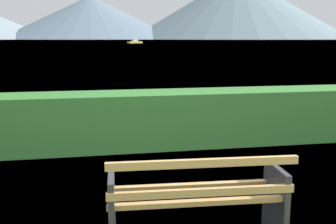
% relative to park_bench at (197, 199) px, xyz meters
% --- Properties ---
extents(water_surface, '(620.00, 620.00, 0.00)m').
position_rel_park_bench_xyz_m(water_surface, '(0.00, 309.34, -0.42)').
color(water_surface, '#6B8EA3').
rests_on(water_surface, ground_plane).
extents(park_bench, '(1.59, 0.67, 0.87)m').
position_rel_park_bench_xyz_m(park_bench, '(0.00, 0.00, 0.00)').
color(park_bench, tan).
rests_on(park_bench, ground_plane).
extents(hedge_row, '(7.64, 0.87, 0.92)m').
position_rel_park_bench_xyz_m(hedge_row, '(0.00, 3.33, 0.04)').
color(hedge_row, '#387A33').
rests_on(hedge_row, ground_plane).
extents(fishing_boat_near, '(5.31, 3.98, 1.43)m').
position_rel_park_bench_xyz_m(fishing_boat_near, '(13.81, 132.32, 0.08)').
color(fishing_boat_near, gold).
rests_on(fishing_boat_near, water_surface).
extents(distant_hills, '(792.55, 392.22, 88.56)m').
position_rel_park_bench_xyz_m(distant_hills, '(-53.73, 566.89, 39.73)').
color(distant_hills, gray).
rests_on(distant_hills, ground_plane).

